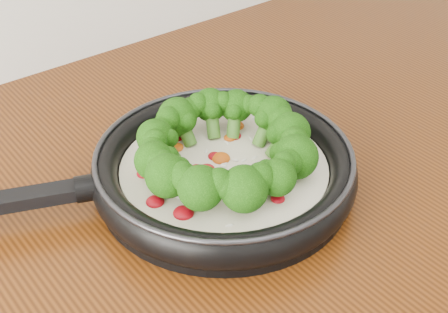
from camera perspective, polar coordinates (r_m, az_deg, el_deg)
skillet at (r=0.81m, az=-0.17°, el=-0.77°), size 0.56×0.44×0.10m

